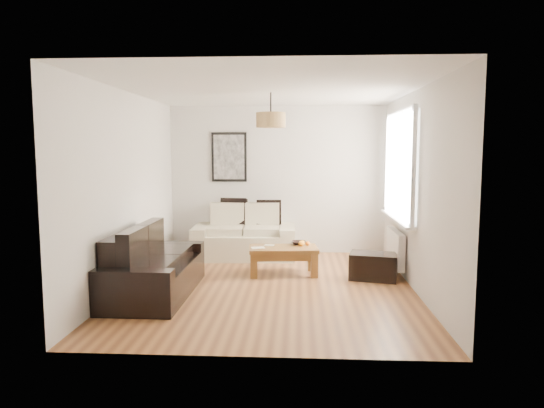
# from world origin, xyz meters

# --- Properties ---
(floor) EXTENTS (4.50, 4.50, 0.00)m
(floor) POSITION_xyz_m (0.00, 0.00, 0.00)
(floor) COLOR brown
(floor) RESTS_ON ground
(ceiling) EXTENTS (3.80, 4.50, 0.00)m
(ceiling) POSITION_xyz_m (0.00, 0.00, 2.60)
(ceiling) COLOR white
(ceiling) RESTS_ON floor
(wall_back) EXTENTS (3.80, 0.04, 2.60)m
(wall_back) POSITION_xyz_m (0.00, 2.25, 1.30)
(wall_back) COLOR silver
(wall_back) RESTS_ON floor
(wall_front) EXTENTS (3.80, 0.04, 2.60)m
(wall_front) POSITION_xyz_m (0.00, -2.25, 1.30)
(wall_front) COLOR silver
(wall_front) RESTS_ON floor
(wall_left) EXTENTS (0.04, 4.50, 2.60)m
(wall_left) POSITION_xyz_m (-1.90, 0.00, 1.30)
(wall_left) COLOR silver
(wall_left) RESTS_ON floor
(wall_right) EXTENTS (0.04, 4.50, 2.60)m
(wall_right) POSITION_xyz_m (1.90, 0.00, 1.30)
(wall_right) COLOR silver
(wall_right) RESTS_ON floor
(window_bay) EXTENTS (0.14, 1.90, 1.60)m
(window_bay) POSITION_xyz_m (1.86, 0.80, 1.60)
(window_bay) COLOR white
(window_bay) RESTS_ON wall_right
(radiator) EXTENTS (0.10, 0.90, 0.52)m
(radiator) POSITION_xyz_m (1.82, 0.80, 0.38)
(radiator) COLOR white
(radiator) RESTS_ON wall_right
(poster) EXTENTS (0.62, 0.04, 0.87)m
(poster) POSITION_xyz_m (-0.85, 2.22, 1.70)
(poster) COLOR black
(poster) RESTS_ON wall_back
(pendant_shade) EXTENTS (0.40, 0.40, 0.20)m
(pendant_shade) POSITION_xyz_m (0.00, 0.30, 2.23)
(pendant_shade) COLOR tan
(pendant_shade) RESTS_ON ceiling
(loveseat_cream) EXTENTS (1.73, 0.99, 0.85)m
(loveseat_cream) POSITION_xyz_m (-0.54, 1.78, 0.42)
(loveseat_cream) COLOR beige
(loveseat_cream) RESTS_ON floor
(sofa_leather) EXTENTS (0.91, 1.85, 0.80)m
(sofa_leather) POSITION_xyz_m (-1.43, -0.43, 0.40)
(sofa_leather) COLOR black
(sofa_leather) RESTS_ON floor
(coffee_table) EXTENTS (1.05, 0.64, 0.41)m
(coffee_table) POSITION_xyz_m (0.16, 0.66, 0.20)
(coffee_table) COLOR brown
(coffee_table) RESTS_ON floor
(ottoman) EXTENTS (0.73, 0.56, 0.37)m
(ottoman) POSITION_xyz_m (1.45, 0.45, 0.19)
(ottoman) COLOR black
(ottoman) RESTS_ON floor
(cushion_left) EXTENTS (0.47, 0.20, 0.46)m
(cushion_left) POSITION_xyz_m (-0.75, 1.99, 0.76)
(cushion_left) COLOR black
(cushion_left) RESTS_ON loveseat_cream
(cushion_right) EXTENTS (0.43, 0.16, 0.43)m
(cushion_right) POSITION_xyz_m (-0.13, 1.99, 0.75)
(cushion_right) COLOR black
(cushion_right) RESTS_ON loveseat_cream
(fruit_bowl) EXTENTS (0.22, 0.22, 0.05)m
(fruit_bowl) POSITION_xyz_m (0.39, 0.85, 0.43)
(fruit_bowl) COLOR black
(fruit_bowl) RESTS_ON coffee_table
(orange_a) EXTENTS (0.09, 0.09, 0.08)m
(orange_a) POSITION_xyz_m (0.43, 0.74, 0.45)
(orange_a) COLOR orange
(orange_a) RESTS_ON fruit_bowl
(orange_b) EXTENTS (0.08, 0.08, 0.07)m
(orange_b) POSITION_xyz_m (0.52, 0.75, 0.45)
(orange_b) COLOR orange
(orange_b) RESTS_ON fruit_bowl
(orange_c) EXTENTS (0.09, 0.09, 0.07)m
(orange_c) POSITION_xyz_m (0.44, 0.79, 0.45)
(orange_c) COLOR orange
(orange_c) RESTS_ON fruit_bowl
(papers) EXTENTS (0.22, 0.18, 0.01)m
(papers) POSITION_xyz_m (-0.20, 0.58, 0.41)
(papers) COLOR silver
(papers) RESTS_ON coffee_table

